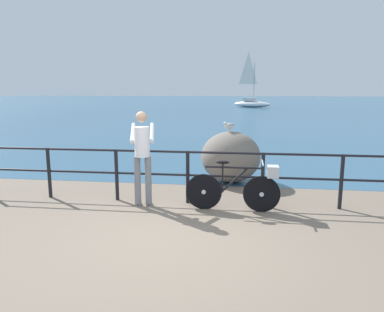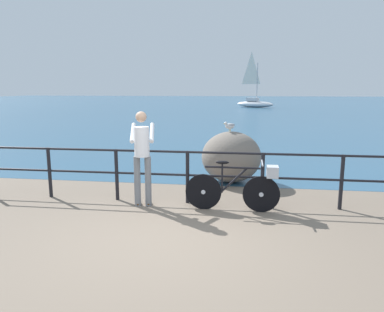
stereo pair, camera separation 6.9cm
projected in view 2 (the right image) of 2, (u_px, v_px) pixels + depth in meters
The scene contains 8 objects.
ground_plane at pixel (228, 121), 24.95m from camera, with size 120.00×120.00×0.10m, color #756656.
sea_surface at pixel (237, 103), 52.22m from camera, with size 120.00×90.00×0.01m, color #2D5675.
promenade_railing at pixel (187, 171), 7.02m from camera, with size 8.56×0.07×1.02m.
bicycle at pixel (240, 186), 6.57m from camera, with size 1.70×0.48×0.92m.
person_at_railing at pixel (142, 154), 6.80m from camera, with size 0.53×0.67×1.78m.
breakwater_boulder_main at pixel (231, 157), 8.62m from camera, with size 1.39×1.33×1.20m.
seagull at pixel (230, 125), 8.53m from camera, with size 0.31×0.27×0.23m.
sailboat at pixel (254, 101), 41.39m from camera, with size 4.53×3.08×6.16m.
Camera 2 is at (1.04, -5.06, 2.20)m, focal length 34.34 mm.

